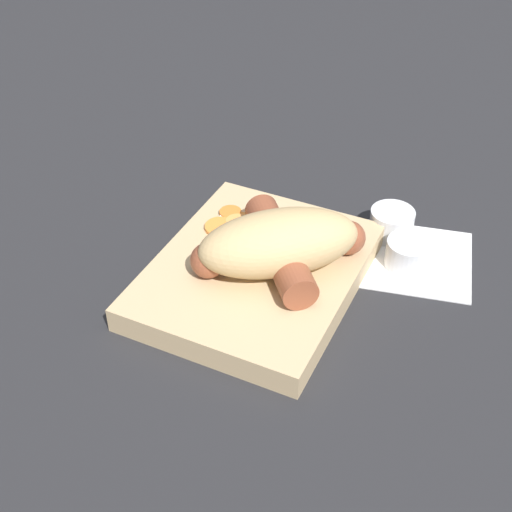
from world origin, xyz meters
The scene contains 8 objects.
ground_plane centered at (0.00, 0.00, 0.00)m, with size 3.00×3.00×0.00m, color #232326.
food_tray centered at (0.00, 0.00, 0.01)m, with size 0.23×0.18×0.03m.
bread_roll centered at (-0.01, 0.02, 0.05)m, with size 0.15×0.16×0.06m.
sausage centered at (-0.01, 0.02, 0.04)m, with size 0.13×0.14×0.03m.
pickled_veggies centered at (-0.04, -0.04, 0.03)m, with size 0.07×0.06×0.00m.
napkin centered at (-0.10, 0.13, 0.00)m, with size 0.13×0.13×0.00m.
condiment_cup_near centered at (-0.09, 0.12, 0.01)m, with size 0.05×0.05×0.03m.
condiment_cup_far centered at (-0.13, 0.09, 0.01)m, with size 0.05×0.05×0.03m.
Camera 1 is at (0.47, 0.22, 0.45)m, focal length 50.00 mm.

